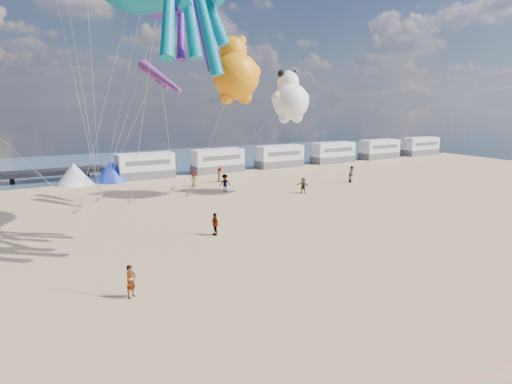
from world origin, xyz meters
name	(u,v)px	position (x,y,z in m)	size (l,w,h in m)	color
ground	(298,342)	(0.00, 0.00, 0.00)	(120.00, 120.00, 0.00)	tan
water	(73,166)	(0.00, 55.00, 0.02)	(120.00, 120.00, 0.00)	#354D66
motorhome_0	(145,166)	(6.00, 40.00, 1.50)	(6.60, 2.50, 3.00)	silver
motorhome_1	(218,161)	(15.50, 40.00, 1.50)	(6.60, 2.50, 3.00)	silver
motorhome_2	(279,156)	(25.00, 40.00, 1.50)	(6.60, 2.50, 3.00)	silver
motorhome_3	(333,153)	(34.50, 40.00, 1.50)	(6.60, 2.50, 3.00)	silver
motorhome_4	(379,149)	(44.00, 40.00, 1.50)	(6.60, 2.50, 3.00)	silver
motorhome_5	(420,146)	(53.50, 40.00, 1.50)	(6.60, 2.50, 3.00)	silver
tent_white	(74,174)	(-2.00, 40.00, 1.20)	(4.00, 4.00, 2.40)	white
tent_blue	(111,171)	(2.00, 40.00, 1.20)	(4.00, 4.00, 2.40)	#1933CC
standing_person	(131,281)	(-4.48, 7.26, 0.80)	(0.59, 0.38, 1.61)	tan
beachgoer_0	(194,179)	(9.04, 32.26, 0.81)	(0.59, 0.39, 1.63)	#7F6659
beachgoer_1	(352,174)	(25.45, 25.58, 0.94)	(0.91, 0.60, 1.87)	#7F6659
beachgoer_2	(225,183)	(10.51, 27.78, 0.92)	(0.90, 0.70, 1.85)	#7F6659
beachgoer_3	(215,224)	(3.25, 14.54, 0.78)	(1.01, 0.58, 1.57)	#7F6659
beachgoer_4	(303,185)	(17.10, 23.42, 0.78)	(0.91, 0.38, 1.55)	#7F6659
beachgoer_6	(220,175)	(12.63, 33.43, 0.83)	(0.61, 0.40, 1.66)	#7F6659
sandbag_a	(78,211)	(-3.85, 26.14, 0.11)	(0.50, 0.35, 0.22)	gray
sandbag_b	(132,202)	(0.97, 27.55, 0.11)	(0.50, 0.35, 0.22)	gray
sandbag_c	(190,195)	(6.66, 27.73, 0.11)	(0.50, 0.35, 0.22)	gray
sandbag_d	(174,188)	(6.53, 31.67, 0.11)	(0.50, 0.35, 0.22)	gray
sandbag_e	(101,199)	(-1.24, 30.17, 0.11)	(0.50, 0.35, 0.22)	gray
kite_panda	(291,102)	(15.95, 24.14, 9.02)	(4.26, 4.01, 6.01)	white
kite_teddy_orange	(236,76)	(10.66, 25.44, 11.35)	(5.26, 4.95, 7.43)	orange
windsock_mid	(161,78)	(3.42, 25.26, 11.04)	(1.00, 5.41, 5.41)	red
windsock_right	(155,76)	(3.65, 27.62, 11.29)	(0.90, 4.66, 4.66)	red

